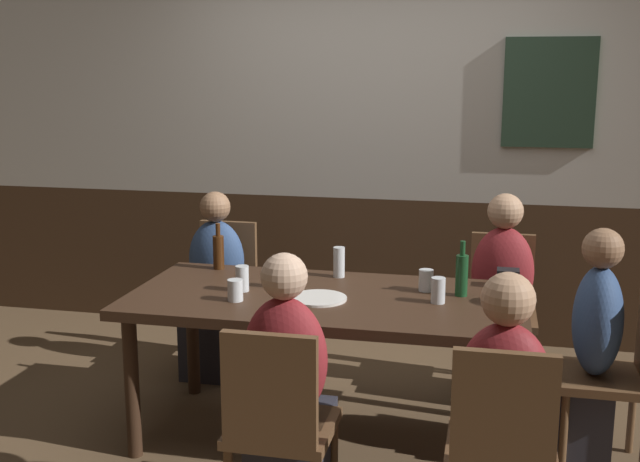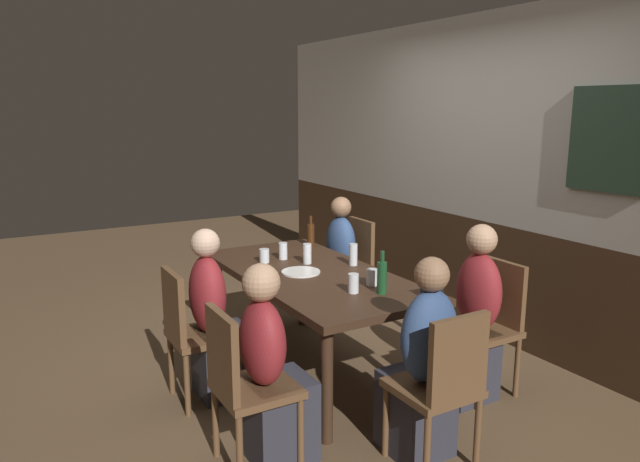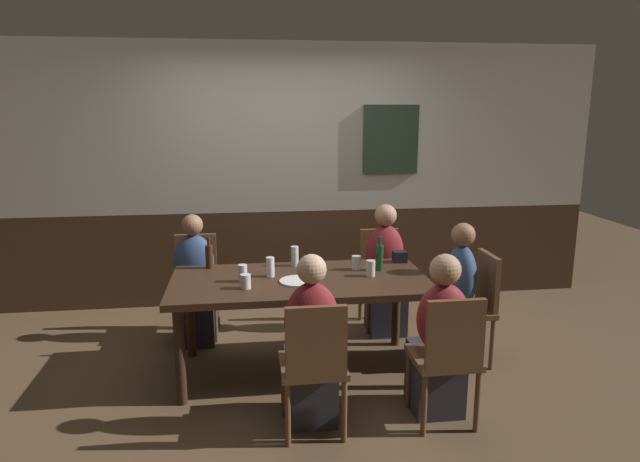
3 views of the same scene
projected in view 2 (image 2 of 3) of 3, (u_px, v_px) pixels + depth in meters
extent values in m
plane|color=brown|center=(312.00, 370.00, 4.27)|extent=(12.00, 12.00, 0.00)
cube|color=#3D2819|center=(482.00, 275.00, 4.98)|extent=(6.40, 0.10, 0.95)
cube|color=#B7B2A8|center=(492.00, 119.00, 4.71)|extent=(6.40, 0.10, 1.65)
cube|color=#233828|center=(609.00, 139.00, 3.78)|extent=(0.56, 0.03, 0.68)
cube|color=#382316|center=(312.00, 275.00, 4.12)|extent=(1.90, 0.92, 0.05)
cylinder|color=#382316|center=(219.00, 301.00, 4.73)|extent=(0.07, 0.07, 0.69)
cylinder|color=#382316|center=(327.00, 386.00, 3.29)|extent=(0.07, 0.07, 0.69)
cylinder|color=#382316|center=(302.00, 286.00, 5.10)|extent=(0.07, 0.07, 0.69)
cylinder|color=#382316|center=(432.00, 357.00, 3.66)|extent=(0.07, 0.07, 0.69)
cube|color=brown|center=(344.00, 271.00, 5.28)|extent=(0.40, 0.40, 0.04)
cube|color=brown|center=(361.00, 243.00, 5.32)|extent=(0.36, 0.04, 0.43)
cylinder|color=brown|center=(338.00, 303.00, 5.10)|extent=(0.04, 0.04, 0.41)
cylinder|color=brown|center=(318.00, 293.00, 5.38)|extent=(0.04, 0.04, 0.41)
cylinder|color=brown|center=(370.00, 297.00, 5.26)|extent=(0.04, 0.04, 0.41)
cylinder|color=brown|center=(350.00, 287.00, 5.55)|extent=(0.04, 0.04, 0.41)
cube|color=brown|center=(256.00, 389.00, 3.08)|extent=(0.40, 0.40, 0.04)
cube|color=brown|center=(222.00, 354.00, 2.94)|extent=(0.36, 0.04, 0.43)
cylinder|color=brown|center=(272.00, 406.00, 3.35)|extent=(0.04, 0.04, 0.41)
cylinder|color=brown|center=(301.00, 434.00, 3.06)|extent=(0.04, 0.04, 0.41)
cylinder|color=brown|center=(216.00, 422.00, 3.18)|extent=(0.04, 0.04, 0.41)
cylinder|color=brown|center=(240.00, 453.00, 2.90)|extent=(0.04, 0.04, 0.41)
cube|color=brown|center=(481.00, 331.00, 3.86)|extent=(0.40, 0.40, 0.04)
cube|color=brown|center=(503.00, 293.00, 3.90)|extent=(0.36, 0.04, 0.43)
cylinder|color=brown|center=(479.00, 379.00, 3.68)|extent=(0.04, 0.04, 0.41)
cylinder|color=brown|center=(442.00, 359.00, 3.97)|extent=(0.04, 0.04, 0.41)
cylinder|color=brown|center=(517.00, 367.00, 3.85)|extent=(0.04, 0.04, 0.41)
cylinder|color=brown|center=(479.00, 349.00, 4.14)|extent=(0.04, 0.04, 0.41)
cube|color=brown|center=(432.00, 388.00, 3.08)|extent=(0.40, 0.40, 0.04)
cube|color=brown|center=(459.00, 358.00, 2.88)|extent=(0.04, 0.36, 0.43)
cylinder|color=brown|center=(386.00, 421.00, 3.19)|extent=(0.04, 0.04, 0.41)
cylinder|color=brown|center=(434.00, 405.00, 3.36)|extent=(0.04, 0.04, 0.41)
cylinder|color=brown|center=(427.00, 452.00, 2.90)|extent=(0.04, 0.04, 0.41)
cylinder|color=brown|center=(477.00, 433.00, 3.07)|extent=(0.04, 0.04, 0.41)
cube|color=brown|center=(203.00, 336.00, 3.78)|extent=(0.40, 0.40, 0.04)
cube|color=brown|center=(174.00, 306.00, 3.65)|extent=(0.36, 0.04, 0.43)
cylinder|color=brown|center=(220.00, 354.00, 4.06)|extent=(0.04, 0.04, 0.41)
cylinder|color=brown|center=(239.00, 372.00, 3.77)|extent=(0.04, 0.04, 0.41)
cylinder|color=brown|center=(171.00, 364.00, 3.89)|extent=(0.04, 0.04, 0.41)
cylinder|color=brown|center=(187.00, 385.00, 3.60)|extent=(0.04, 0.04, 0.41)
cube|color=#2D2D38|center=(332.00, 295.00, 5.26)|extent=(0.32, 0.34, 0.45)
ellipsoid|color=#334C7A|center=(341.00, 243.00, 5.20)|extent=(0.34, 0.22, 0.48)
sphere|color=#936B4C|center=(341.00, 207.00, 5.14)|extent=(0.18, 0.18, 0.18)
cube|color=#2D2D38|center=(279.00, 418.00, 3.18)|extent=(0.32, 0.34, 0.45)
ellipsoid|color=maroon|center=(262.00, 342.00, 3.04)|extent=(0.34, 0.22, 0.46)
sphere|color=tan|center=(261.00, 283.00, 2.98)|extent=(0.20, 0.20, 0.20)
cube|color=#2D2D38|center=(464.00, 364.00, 3.84)|extent=(0.32, 0.34, 0.45)
ellipsoid|color=maroon|center=(479.00, 292.00, 3.78)|extent=(0.34, 0.22, 0.51)
sphere|color=tan|center=(482.00, 239.00, 3.71)|extent=(0.19, 0.19, 0.19)
cube|color=#2D2D38|center=(415.00, 413.00, 3.24)|extent=(0.34, 0.32, 0.45)
ellipsoid|color=#334C7A|center=(429.00, 336.00, 3.06)|extent=(0.22, 0.34, 0.50)
sphere|color=#936B4C|center=(432.00, 274.00, 2.99)|extent=(0.18, 0.18, 0.18)
cube|color=#2D2D38|center=(223.00, 361.00, 3.89)|extent=(0.32, 0.34, 0.45)
ellipsoid|color=maroon|center=(207.00, 294.00, 3.75)|extent=(0.34, 0.22, 0.50)
sphere|color=#DBB293|center=(205.00, 243.00, 3.68)|extent=(0.18, 0.18, 0.18)
cylinder|color=silver|center=(372.00, 277.00, 3.80)|extent=(0.07, 0.07, 0.11)
cylinder|color=#331E14|center=(372.00, 282.00, 3.81)|extent=(0.06, 0.06, 0.04)
cylinder|color=silver|center=(353.00, 283.00, 3.64)|extent=(0.07, 0.07, 0.12)
cylinder|color=silver|center=(353.00, 287.00, 3.65)|extent=(0.06, 0.06, 0.07)
cylinder|color=silver|center=(307.00, 254.00, 4.32)|extent=(0.06, 0.06, 0.15)
cylinder|color=gold|center=(307.00, 260.00, 4.33)|extent=(0.06, 0.06, 0.06)
cylinder|color=silver|center=(353.00, 255.00, 4.27)|extent=(0.06, 0.06, 0.16)
cylinder|color=#B26623|center=(353.00, 258.00, 4.28)|extent=(0.05, 0.05, 0.10)
cylinder|color=silver|center=(264.00, 256.00, 4.35)|extent=(0.07, 0.07, 0.10)
cylinder|color=#B26623|center=(264.00, 258.00, 4.35)|extent=(0.06, 0.06, 0.07)
cylinder|color=silver|center=(283.00, 251.00, 4.45)|extent=(0.07, 0.07, 0.13)
cylinder|color=#B26623|center=(283.00, 255.00, 4.45)|extent=(0.06, 0.06, 0.06)
cylinder|color=#194723|center=(382.00, 278.00, 3.62)|extent=(0.06, 0.06, 0.20)
cylinder|color=#194723|center=(382.00, 257.00, 3.59)|extent=(0.03, 0.03, 0.07)
cylinder|color=#42230F|center=(311.00, 235.00, 4.85)|extent=(0.06, 0.06, 0.18)
cylinder|color=#42230F|center=(311.00, 220.00, 4.82)|extent=(0.03, 0.03, 0.07)
cylinder|color=white|center=(301.00, 272.00, 4.09)|extent=(0.27, 0.27, 0.01)
cube|color=black|center=(432.00, 291.00, 3.55)|extent=(0.11, 0.09, 0.09)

